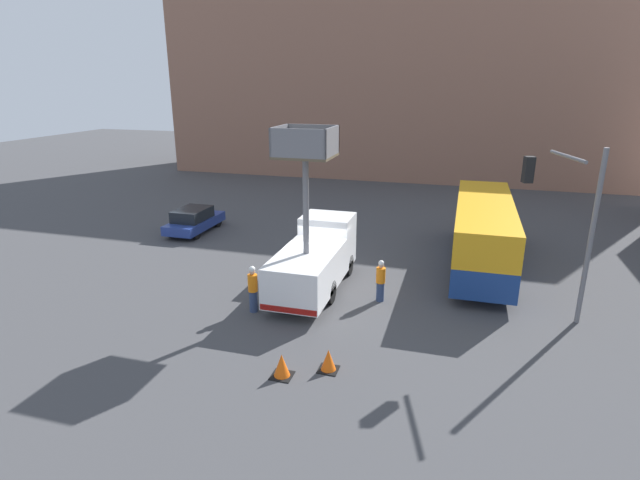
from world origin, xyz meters
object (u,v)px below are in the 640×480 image
traffic_cone_mid_road (282,366)px  parked_car_curbside (194,220)px  utility_truck (315,255)px  traffic_cone_near_truck (328,361)px  road_worker_directing (381,281)px  road_worker_near_truck (253,289)px  traffic_light_pole (571,211)px  city_bus (483,229)px

traffic_cone_mid_road → parked_car_curbside: parked_car_curbside is taller
utility_truck → traffic_cone_near_truck: (2.25, -6.02, -1.22)m
road_worker_directing → traffic_cone_near_truck: (-0.68, -5.59, -0.55)m
road_worker_directing → traffic_cone_near_truck: size_ratio=2.49×
utility_truck → road_worker_directing: size_ratio=3.97×
road_worker_near_truck → parked_car_curbside: road_worker_near_truck is taller
traffic_cone_mid_road → parked_car_curbside: 16.61m
traffic_light_pole → traffic_cone_mid_road: size_ratio=8.68×
road_worker_near_truck → parked_car_curbside: 11.88m
utility_truck → road_worker_directing: (2.93, -0.43, -0.67)m
road_worker_near_truck → road_worker_directing: bearing=46.7°
traffic_cone_mid_road → city_bus: bearing=63.1°
road_worker_near_truck → traffic_light_pole: bearing=31.1°
traffic_light_pole → road_worker_near_truck: bearing=-168.3°
road_worker_directing → road_worker_near_truck: bearing=122.9°
city_bus → road_worker_near_truck: size_ratio=5.69×
city_bus → traffic_light_pole: traffic_light_pole is taller
road_worker_near_truck → parked_car_curbside: bearing=150.1°
traffic_cone_near_truck → parked_car_curbside: size_ratio=0.17×
traffic_light_pole → parked_car_curbside: 20.44m
utility_truck → road_worker_near_truck: size_ratio=3.71×
utility_truck → city_bus: utility_truck is taller
traffic_cone_mid_road → parked_car_curbside: (-10.40, 12.95, 0.39)m
traffic_cone_mid_road → utility_truck: bearing=98.2°
utility_truck → traffic_cone_near_truck: bearing=-69.5°
city_bus → traffic_cone_near_truck: 12.09m
traffic_light_pole → parked_car_curbside: (-18.99, 6.68, -3.59)m
city_bus → traffic_cone_mid_road: city_bus is taller
utility_truck → traffic_light_pole: utility_truck is taller
traffic_cone_near_truck → traffic_light_pole: bearing=37.2°
utility_truck → city_bus: bearing=35.8°
parked_car_curbside → traffic_cone_mid_road: bearing=-51.2°
city_bus → road_worker_near_truck: 11.68m
utility_truck → city_bus: (6.95, 5.02, 0.32)m
traffic_light_pole → road_worker_near_truck: size_ratio=3.43×
traffic_cone_near_truck → traffic_cone_mid_road: size_ratio=0.95×
city_bus → traffic_cone_mid_road: bearing=161.6°
traffic_cone_near_truck → road_worker_near_truck: bearing=140.8°
utility_truck → parked_car_curbside: bearing=146.7°
road_worker_near_truck → road_worker_directing: 5.19m
city_bus → traffic_cone_mid_road: (-5.98, -11.77, -1.52)m
city_bus → parked_car_curbside: city_bus is taller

